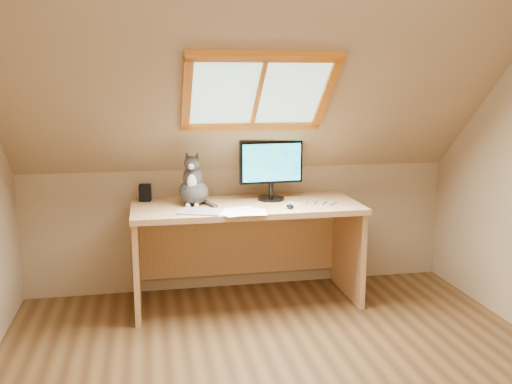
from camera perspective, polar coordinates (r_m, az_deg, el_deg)
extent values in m
cube|color=tan|center=(1.38, 24.01, -11.23)|extent=(3.50, 0.02, 2.40)
cube|color=tan|center=(4.75, -1.47, -3.58)|extent=(3.50, 0.02, 1.00)
cube|color=tan|center=(3.83, 0.41, 11.06)|extent=(3.50, 1.56, 1.41)
cube|color=#B2E0CC|center=(3.91, 0.18, 10.03)|extent=(0.90, 0.53, 0.48)
cube|color=#CE6513|center=(3.91, 0.18, 10.03)|extent=(1.02, 0.64, 0.59)
cube|color=tan|center=(4.33, -1.01, -1.45)|extent=(1.72, 0.75, 0.04)
cube|color=tan|center=(4.37, -11.83, -6.89)|extent=(0.04, 0.68, 0.74)
cube|color=tan|center=(4.64, 9.19, -5.73)|extent=(0.04, 0.68, 0.74)
cube|color=tan|center=(4.76, -1.72, -5.17)|extent=(1.62, 0.03, 0.52)
cylinder|color=black|center=(4.46, 1.50, -0.66)|extent=(0.21, 0.21, 0.02)
cylinder|color=black|center=(4.45, 1.50, 0.18)|extent=(0.03, 0.03, 0.12)
cube|color=black|center=(4.41, 1.52, 3.00)|extent=(0.50, 0.07, 0.33)
cube|color=#0056BA|center=(4.39, 1.61, 2.95)|extent=(0.46, 0.04, 0.29)
ellipsoid|color=#433E3B|center=(4.31, -6.28, 0.01)|extent=(0.27, 0.31, 0.19)
ellipsoid|color=#433E3B|center=(4.27, -6.33, 1.43)|extent=(0.17, 0.17, 0.21)
ellipsoid|color=silver|center=(4.21, -6.42, 0.99)|extent=(0.08, 0.05, 0.12)
ellipsoid|color=#433E3B|center=(4.21, -6.43, 2.88)|extent=(0.13, 0.12, 0.11)
sphere|color=silver|center=(4.16, -6.50, 2.54)|extent=(0.04, 0.04, 0.04)
cone|color=#433E3B|center=(4.22, -6.90, 3.63)|extent=(0.06, 0.06, 0.07)
cone|color=#433E3B|center=(4.22, -5.93, 3.64)|extent=(0.06, 0.06, 0.07)
cube|color=black|center=(4.49, -11.03, -0.07)|extent=(0.10, 0.10, 0.13)
cube|color=#B2B2B7|center=(4.06, -5.55, -1.95)|extent=(0.35, 0.30, 0.01)
ellipsoid|color=black|center=(4.17, 3.43, -1.45)|extent=(0.07, 0.10, 0.03)
cube|color=white|center=(4.07, -1.00, -1.95)|extent=(0.33, 0.27, 0.00)
cube|color=white|center=(4.07, -1.00, -1.92)|extent=(0.32, 0.24, 0.00)
cube|color=white|center=(4.07, -1.00, -1.90)|extent=(0.35, 0.30, 0.00)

